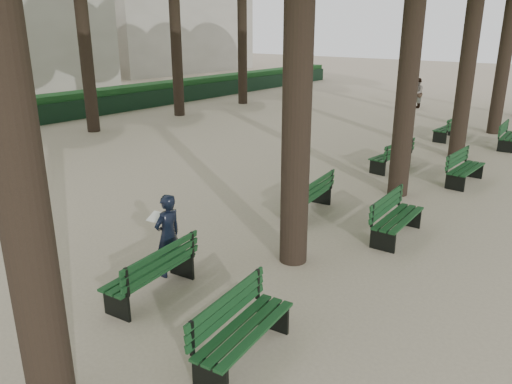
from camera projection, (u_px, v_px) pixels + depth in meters
The scene contains 14 objects.
ground at pixel (116, 300), 8.22m from camera, with size 120.00×120.00×0.00m, color tan.
bench_left_0 at pixel (151, 281), 8.27m from camera, with size 0.77×1.85×0.92m.
bench_left_1 at pixel (308, 202), 11.91m from camera, with size 0.80×1.86×0.92m.
bench_left_2 at pixel (391, 161), 15.52m from camera, with size 0.76×1.85×0.92m.
bench_left_3 at pixel (447, 133), 19.59m from camera, with size 0.66×1.83×0.92m.
bench_right_0 at pixel (245, 341), 6.70m from camera, with size 0.78×1.85×0.92m.
bench_right_1 at pixel (397, 226), 10.53m from camera, with size 0.65×1.82×0.92m.
bench_right_2 at pixel (465, 174), 14.13m from camera, with size 0.63×1.82×0.92m.
bench_right_3 at pixel (510, 141), 18.22m from camera, with size 0.66×1.83×0.92m.
man_with_map at pixel (168, 235), 8.81m from camera, with size 0.60×0.62×1.53m.
pedestrian_a at pixel (417, 93), 26.83m from camera, with size 0.78×0.32×1.60m, color #262628.
fence at pixel (108, 105), 25.03m from camera, with size 0.08×42.00×0.90m, color black.
hedge at pixel (100, 101), 25.39m from camera, with size 1.20×42.00×1.20m, color #17451E.
building_far at pixel (154, 33), 48.74m from camera, with size 12.00×16.00×7.00m, color #B7B2A3.
Camera 1 is at (6.26, -4.29, 4.30)m, focal length 35.00 mm.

